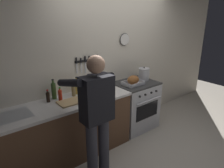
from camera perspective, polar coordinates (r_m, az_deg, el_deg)
name	(u,v)px	position (r m, az deg, el deg)	size (l,w,h in m)	color
ground_plane	(168,156)	(3.46, 15.48, -18.91)	(8.00, 8.00, 0.00)	#A89E8E
wall_back	(114,59)	(3.76, 0.56, 6.92)	(6.00, 0.13, 2.60)	beige
counter_block	(66,130)	(3.18, -12.84, -12.33)	(2.03, 0.65, 0.90)	brown
stove	(135,105)	(3.91, 6.39, -5.85)	(0.76, 0.67, 0.90)	#BCBCC1
person_cook	(96,113)	(2.50, -4.46, -8.02)	(0.51, 0.63, 1.66)	#383842
roasting_pan	(133,81)	(3.60, 5.92, 0.92)	(0.35, 0.26, 0.17)	#B7B7BC
stock_pot	(144,74)	(3.89, 8.88, 2.75)	(0.21, 0.21, 0.26)	#B7B7BC
cutting_board	(71,102)	(2.95, -11.30, -4.89)	(0.36, 0.24, 0.02)	tan
bottle_cooking_oil	(77,87)	(3.21, -9.75, -0.77)	(0.07, 0.07, 0.28)	gold
bottle_olive_oil	(54,91)	(3.09, -15.95, -1.80)	(0.07, 0.07, 0.30)	#385623
bottle_soy_sauce	(48,97)	(3.02, -17.44, -3.46)	(0.05, 0.05, 0.18)	black
bottle_dish_soap	(89,85)	(3.34, -6.35, -0.38)	(0.07, 0.07, 0.21)	#338CCC
bottle_vinegar	(73,90)	(3.14, -10.71, -1.59)	(0.06, 0.06, 0.24)	#997F4C
bottle_hot_sauce	(60,95)	(3.02, -14.27, -3.03)	(0.05, 0.05, 0.20)	red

